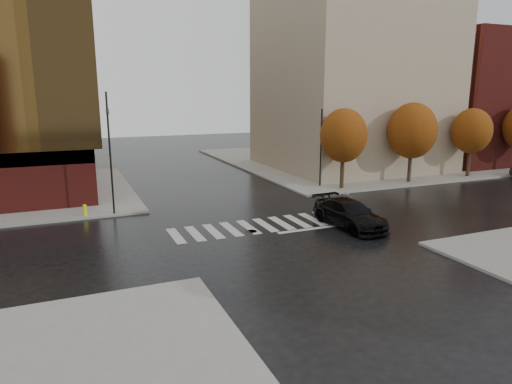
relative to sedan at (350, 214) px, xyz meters
The scene contains 15 objects.
ground 4.92m from the sedan, 158.22° to the left, with size 120.00×120.00×0.00m, color black.
sidewalk_ne 28.15m from the sedan, 54.12° to the left, with size 30.00×30.00×0.15m, color gray.
crosswalk 5.12m from the sedan, 152.95° to the left, with size 12.00×3.00×0.01m, color silver.
building_ne_tan 24.07m from the sedan, 56.39° to the left, with size 16.00×16.00×18.00m, color gray.
building_ne_brick 34.19m from the sedan, 31.99° to the left, with size 14.00×14.00×14.00m, color maroon.
building_nw_far 44.87m from the sedan, 117.86° to the left, with size 14.00×12.00×20.00m, color gray.
tree_ne_a 11.32m from the sedan, 59.15° to the left, with size 3.80×3.80×6.50m.
tree_ne_b 15.98m from the sedan, 36.36° to the left, with size 4.20×4.20×6.89m.
tree_ne_c 21.85m from the sedan, 25.26° to the left, with size 3.60×3.60×6.31m.
sedan is the anchor object (origin of this frame).
cyclist 1.03m from the sedan, 64.33° to the left, with size 1.79×1.17×1.92m.
traffic_light_nw 15.57m from the sedan, 147.53° to the left, with size 0.22×0.19×7.80m.
traffic_light_ne 11.90m from the sedan, 68.05° to the left, with size 0.14×0.16×6.42m.
fire_hydrant 16.71m from the sedan, 150.22° to the left, with size 0.27×0.27×0.75m.
manhole 6.00m from the sedan, 166.19° to the left, with size 0.67×0.67×0.01m, color #3E2516.
Camera 1 is at (-10.89, -23.83, 7.96)m, focal length 32.00 mm.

